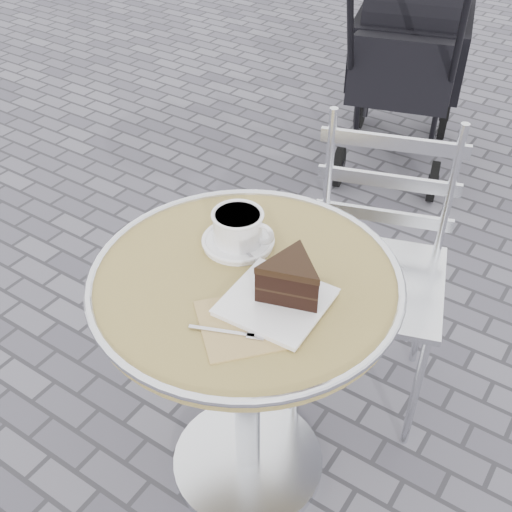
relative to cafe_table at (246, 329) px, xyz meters
The scene contains 6 objects.
ground 0.57m from the cafe_table, ahead, with size 80.00×80.00×0.00m, color #5D5C66.
cafe_table is the anchor object (origin of this frame).
cappuccino_set 0.24m from the cafe_table, 131.65° to the left, with size 0.19×0.17×0.09m.
cake_plate_set 0.25m from the cafe_table, ahead, with size 0.27×0.34×0.11m.
bistro_chair 0.54m from the cafe_table, 78.86° to the left, with size 0.51×0.51×0.90m.
baby_stroller 1.99m from the cafe_table, 101.87° to the left, with size 0.75×1.13×1.09m.
Camera 1 is at (0.63, -0.90, 1.68)m, focal length 45.00 mm.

